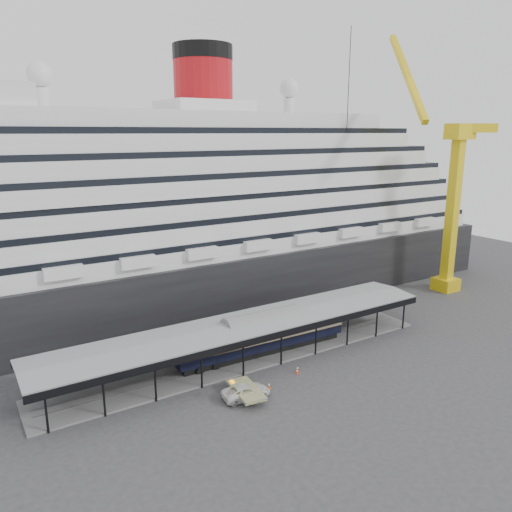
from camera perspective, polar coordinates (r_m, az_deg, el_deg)
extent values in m
plane|color=#323234|center=(65.13, 1.22, -13.17)|extent=(200.00, 200.00, 0.00)
cube|color=black|center=(89.90, -10.09, -2.19)|extent=(130.00, 30.00, 10.00)
cylinder|color=#AA0D14|center=(90.03, -6.05, 18.81)|extent=(10.00, 10.00, 9.00)
cylinder|color=black|center=(90.63, -6.14, 22.12)|extent=(10.10, 10.10, 2.50)
sphere|color=silver|center=(81.87, -23.50, 18.49)|extent=(3.60, 3.60, 3.60)
sphere|color=silver|center=(99.38, 3.80, 18.57)|extent=(3.60, 3.60, 3.60)
cube|color=slate|center=(68.87, -1.12, -11.47)|extent=(56.00, 8.00, 0.24)
cube|color=slate|center=(68.24, -0.80, -11.57)|extent=(54.00, 0.08, 0.10)
cube|color=slate|center=(69.36, -1.44, -11.14)|extent=(54.00, 0.08, 0.10)
cube|color=black|center=(63.61, 0.99, -9.43)|extent=(56.00, 0.18, 0.90)
cube|color=black|center=(70.74, -3.04, -6.96)|extent=(56.00, 0.18, 0.90)
cube|color=slate|center=(66.85, -1.14, -7.55)|extent=(56.00, 9.00, 0.24)
cube|color=yellow|center=(103.05, 20.83, -3.01)|extent=(4.00, 4.00, 2.40)
cube|color=yellow|center=(100.06, 21.53, 4.79)|extent=(1.80, 1.80, 26.00)
cube|color=yellow|center=(99.02, 22.29, 13.03)|extent=(5.00, 3.20, 2.80)
cube|color=yellow|center=(95.79, 16.93, 19.11)|extent=(11.42, 18.78, 16.80)
cube|color=yellow|center=(100.50, 24.19, 13.20)|extent=(6.00, 4.39, 1.60)
cylinder|color=black|center=(92.82, 10.16, 10.00)|extent=(0.12, 0.12, 47.21)
imported|color=silver|center=(59.29, -1.14, -15.24)|extent=(5.91, 3.26, 1.57)
cube|color=black|center=(69.88, 0.70, -10.60)|extent=(24.16, 3.63, 0.80)
cube|color=black|center=(69.46, 0.71, -9.83)|extent=(25.32, 4.13, 1.26)
cube|color=beige|center=(68.91, 0.71, -8.79)|extent=(25.32, 4.17, 1.49)
cube|color=black|center=(68.54, 0.71, -8.03)|extent=(25.32, 4.13, 0.46)
cube|color=#E1520C|center=(61.52, 1.49, -14.89)|extent=(0.42, 0.42, 0.03)
cone|color=#E1520C|center=(61.33, 1.50, -14.58)|extent=(0.35, 0.35, 0.77)
cylinder|color=white|center=(61.30, 1.50, -14.52)|extent=(0.24, 0.24, 0.15)
cube|color=#D43E0B|center=(65.01, 4.70, -13.26)|extent=(0.46, 0.46, 0.03)
cone|color=#D43E0B|center=(64.85, 4.71, -13.00)|extent=(0.39, 0.39, 0.66)
cylinder|color=white|center=(64.82, 4.71, -12.95)|extent=(0.21, 0.21, 0.13)
cube|color=red|center=(65.59, 4.76, -13.00)|extent=(0.44, 0.44, 0.03)
cone|color=red|center=(65.42, 4.77, -12.71)|extent=(0.37, 0.37, 0.73)
cylinder|color=white|center=(65.39, 4.77, -12.65)|extent=(0.23, 0.23, 0.14)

